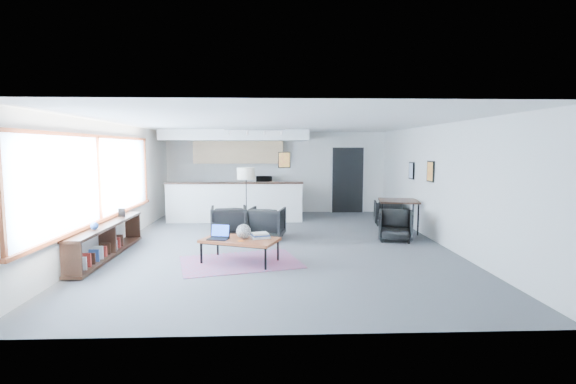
{
  "coord_description": "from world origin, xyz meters",
  "views": [
    {
      "loc": [
        -0.15,
        -8.96,
        2.08
      ],
      "look_at": [
        0.21,
        0.4,
        1.09
      ],
      "focal_mm": 26.0,
      "sensor_mm": 36.0,
      "label": 1
    }
  ],
  "objects_px": {
    "ceramic_pot": "(244,231)",
    "dining_table": "(398,203)",
    "laptop": "(219,235)",
    "armchair_right": "(267,221)",
    "dining_chair_near": "(396,226)",
    "coffee_table": "(240,241)",
    "microwave": "(264,180)",
    "armchair_left": "(229,221)",
    "dining_chair_far": "(388,213)",
    "book_stack": "(260,236)",
    "floor_lamp": "(246,176)"
  },
  "relations": [
    {
      "from": "ceramic_pot",
      "to": "dining_table",
      "type": "xyz_separation_m",
      "value": [
        3.67,
        2.69,
        0.15
      ]
    },
    {
      "from": "ceramic_pot",
      "to": "laptop",
      "type": "bearing_deg",
      "value": 177.94
    },
    {
      "from": "armchair_right",
      "to": "dining_chair_near",
      "type": "bearing_deg",
      "value": -174.55
    },
    {
      "from": "armchair_right",
      "to": "dining_chair_near",
      "type": "relative_size",
      "value": 1.24
    },
    {
      "from": "ceramic_pot",
      "to": "armchair_right",
      "type": "height_order",
      "value": "armchair_right"
    },
    {
      "from": "coffee_table",
      "to": "dining_chair_near",
      "type": "distance_m",
      "value": 3.77
    },
    {
      "from": "laptop",
      "to": "microwave",
      "type": "relative_size",
      "value": 0.84
    },
    {
      "from": "coffee_table",
      "to": "ceramic_pot",
      "type": "bearing_deg",
      "value": 28.11
    },
    {
      "from": "armchair_left",
      "to": "microwave",
      "type": "height_order",
      "value": "microwave"
    },
    {
      "from": "dining_chair_near",
      "to": "ceramic_pot",
      "type": "bearing_deg",
      "value": -137.02
    },
    {
      "from": "dining_chair_near",
      "to": "coffee_table",
      "type": "bearing_deg",
      "value": -137.37
    },
    {
      "from": "armchair_left",
      "to": "dining_chair_far",
      "type": "height_order",
      "value": "armchair_left"
    },
    {
      "from": "book_stack",
      "to": "dining_chair_far",
      "type": "relative_size",
      "value": 0.63
    },
    {
      "from": "laptop",
      "to": "dining_table",
      "type": "relative_size",
      "value": 0.38
    },
    {
      "from": "dining_chair_far",
      "to": "armchair_left",
      "type": "bearing_deg",
      "value": 31.11
    },
    {
      "from": "coffee_table",
      "to": "floor_lamp",
      "type": "distance_m",
      "value": 3.33
    },
    {
      "from": "ceramic_pot",
      "to": "floor_lamp",
      "type": "bearing_deg",
      "value": 92.57
    },
    {
      "from": "dining_chair_far",
      "to": "microwave",
      "type": "bearing_deg",
      "value": -20.19
    },
    {
      "from": "coffee_table",
      "to": "microwave",
      "type": "xyz_separation_m",
      "value": [
        0.33,
        5.65,
        0.69
      ]
    },
    {
      "from": "ceramic_pot",
      "to": "dining_table",
      "type": "distance_m",
      "value": 4.55
    },
    {
      "from": "microwave",
      "to": "laptop",
      "type": "bearing_deg",
      "value": -102.43
    },
    {
      "from": "dining_chair_near",
      "to": "armchair_right",
      "type": "bearing_deg",
      "value": -170.81
    },
    {
      "from": "armchair_left",
      "to": "armchair_right",
      "type": "bearing_deg",
      "value": 171.76
    },
    {
      "from": "ceramic_pot",
      "to": "dining_table",
      "type": "height_order",
      "value": "dining_table"
    },
    {
      "from": "book_stack",
      "to": "dining_chair_far",
      "type": "distance_m",
      "value": 4.93
    },
    {
      "from": "armchair_left",
      "to": "dining_table",
      "type": "height_order",
      "value": "armchair_left"
    },
    {
      "from": "armchair_left",
      "to": "armchair_right",
      "type": "height_order",
      "value": "armchair_left"
    },
    {
      "from": "armchair_left",
      "to": "floor_lamp",
      "type": "bearing_deg",
      "value": -112.93
    },
    {
      "from": "armchair_left",
      "to": "dining_chair_near",
      "type": "height_order",
      "value": "armchair_left"
    },
    {
      "from": "microwave",
      "to": "armchair_left",
      "type": "bearing_deg",
      "value": -107.04
    },
    {
      "from": "floor_lamp",
      "to": "dining_chair_far",
      "type": "bearing_deg",
      "value": 6.86
    },
    {
      "from": "dining_chair_near",
      "to": "microwave",
      "type": "height_order",
      "value": "microwave"
    },
    {
      "from": "coffee_table",
      "to": "armchair_right",
      "type": "xyz_separation_m",
      "value": [
        0.46,
        2.04,
        -0.01
      ]
    },
    {
      "from": "dining_table",
      "to": "ceramic_pot",
      "type": "bearing_deg",
      "value": -143.7
    },
    {
      "from": "armchair_right",
      "to": "book_stack",
      "type": "bearing_deg",
      "value": 99.63
    },
    {
      "from": "book_stack",
      "to": "dining_table",
      "type": "bearing_deg",
      "value": 38.31
    },
    {
      "from": "coffee_table",
      "to": "dining_chair_near",
      "type": "bearing_deg",
      "value": 47.46
    },
    {
      "from": "floor_lamp",
      "to": "dining_table",
      "type": "distance_m",
      "value": 3.89
    },
    {
      "from": "dining_chair_near",
      "to": "floor_lamp",
      "type": "bearing_deg",
      "value": 172.45
    },
    {
      "from": "ceramic_pot",
      "to": "armchair_left",
      "type": "relative_size",
      "value": 0.32
    },
    {
      "from": "armchair_left",
      "to": "dining_chair_far",
      "type": "distance_m",
      "value": 4.44
    },
    {
      "from": "floor_lamp",
      "to": "microwave",
      "type": "distance_m",
      "value": 2.51
    },
    {
      "from": "ceramic_pot",
      "to": "dining_chair_far",
      "type": "relative_size",
      "value": 0.43
    },
    {
      "from": "laptop",
      "to": "dining_table",
      "type": "distance_m",
      "value": 4.91
    },
    {
      "from": "laptop",
      "to": "dining_chair_near",
      "type": "bearing_deg",
      "value": 36.87
    },
    {
      "from": "armchair_left",
      "to": "microwave",
      "type": "xyz_separation_m",
      "value": [
        0.75,
        3.58,
        0.68
      ]
    },
    {
      "from": "book_stack",
      "to": "microwave",
      "type": "xyz_separation_m",
      "value": [
        -0.04,
        5.6,
        0.61
      ]
    },
    {
      "from": "laptop",
      "to": "dining_table",
      "type": "bearing_deg",
      "value": 45.95
    },
    {
      "from": "ceramic_pot",
      "to": "dining_chair_far",
      "type": "height_order",
      "value": "ceramic_pot"
    },
    {
      "from": "dining_table",
      "to": "dining_chair_far",
      "type": "xyz_separation_m",
      "value": [
        0.0,
        0.95,
        -0.42
      ]
    }
  ]
}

